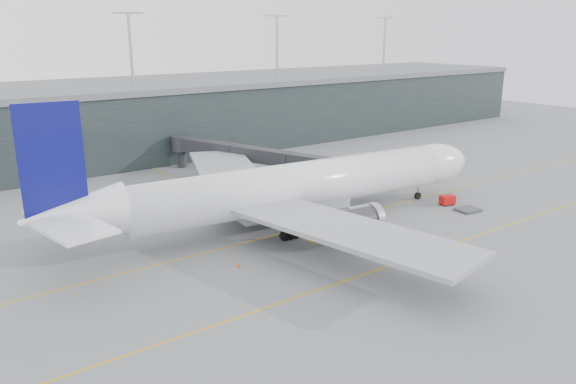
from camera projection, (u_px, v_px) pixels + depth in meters
ground at (241, 231)px, 75.52m from camera, size 320.00×320.00×0.00m
taxiline_a at (258, 239)px, 72.43m from camera, size 160.00×0.25×0.02m
taxiline_b at (340, 282)px, 60.05m from camera, size 160.00×0.25×0.02m
taxiline_lead_main at (204, 192)px, 93.84m from camera, size 0.25×60.00×0.02m
terminal at (95, 121)px, 118.28m from camera, size 240.00×36.00×29.00m
main_aircraft at (294, 187)px, 76.86m from camera, size 67.27×62.93×18.86m
jet_bridge at (260, 153)px, 101.68m from camera, size 16.16×43.60×6.16m
gse_cart at (447, 200)px, 86.53m from camera, size 2.46×1.87×1.50m
baggage_dolly at (468, 210)px, 83.81m from camera, size 3.58×2.96×0.34m
uld_a at (181, 211)px, 80.62m from camera, size 2.16×1.74×1.94m
uld_b at (189, 206)px, 83.24m from camera, size 2.39×2.15×1.80m
uld_c at (205, 205)px, 83.80m from camera, size 1.88×1.55×1.62m
cone_nose at (456, 196)px, 90.36m from camera, size 0.39×0.39×0.61m
cone_wing_stbd at (393, 261)px, 64.97m from camera, size 0.39×0.39×0.62m
cone_wing_port at (254, 198)px, 89.28m from camera, size 0.44×0.44×0.71m
cone_tail at (239, 265)px, 63.70m from camera, size 0.41×0.41×0.65m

